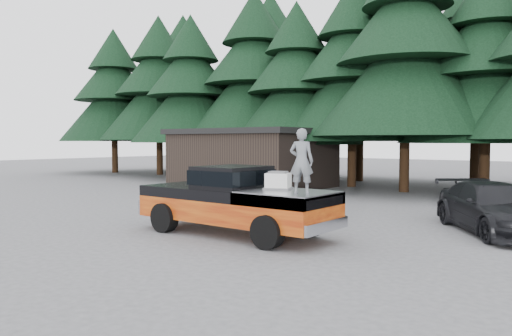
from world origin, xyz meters
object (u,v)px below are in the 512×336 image
Objects in this scene: pickup_truck at (235,211)px; parked_car at (494,208)px; utility_building at (252,158)px; man_on_bed at (301,161)px; air_compressor at (278,182)px.

parked_car reaches higher than pickup_truck.
man_on_bed is at bearing -47.36° from utility_building.
man_on_bed reaches higher than pickup_truck.
utility_building is (-14.43, 7.08, 0.95)m from parked_car.
air_compressor is 0.07× the size of utility_building.
utility_building reaches higher than pickup_truck.
air_compressor is at bearing -45.76° from man_on_bed.
parked_car is 0.59× the size of utility_building.
pickup_truck is at bearing 167.06° from air_compressor.
pickup_truck is at bearing -53.41° from utility_building.
pickup_truck is 0.71× the size of utility_building.
air_compressor is (1.35, 0.19, 0.88)m from pickup_truck.
utility_building is (-10.13, 11.64, 0.13)m from air_compressor.
man_on_bed is 16.50m from utility_building.
parked_car is (5.64, 4.75, 0.05)m from pickup_truck.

